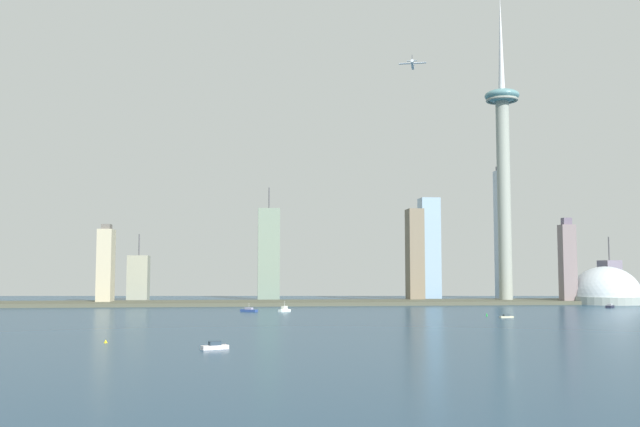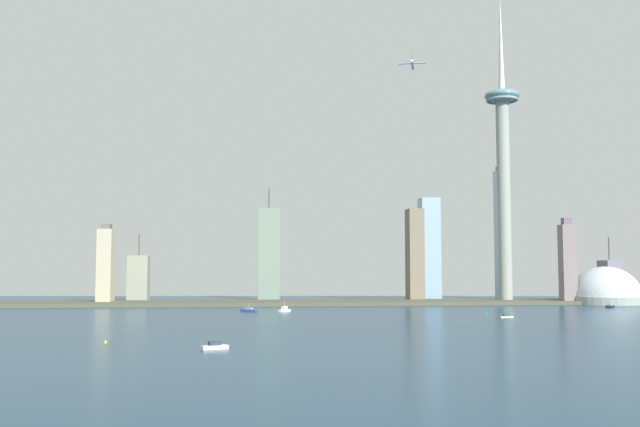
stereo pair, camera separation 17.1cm
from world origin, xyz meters
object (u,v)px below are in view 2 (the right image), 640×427
skyscraper_4 (568,263)px  channel_buoy_0 (106,341)px  boat_1 (610,306)px  boat_3 (249,310)px  skyscraper_6 (106,266)px  skyscraper_2 (269,254)px  boat_4 (215,346)px  skyscraper_0 (429,249)px  skyscraper_5 (415,256)px  skyscraper_1 (138,278)px  skyscraper_3 (610,281)px  channel_buoy_1 (487,314)px  stadium_dome (606,297)px  boat_2 (284,310)px  skyscraper_7 (501,234)px  observation_tower (503,155)px  airplane (413,65)px  boat_0 (506,316)px

skyscraper_4 → channel_buoy_0: skyscraper_4 is taller
boat_1 → boat_3: bearing=137.2°
skyscraper_6 → channel_buoy_0: size_ratio=46.26×
skyscraper_2 → boat_4: skyscraper_2 is taller
skyscraper_2 → boat_1: skyscraper_2 is taller
skyscraper_0 → skyscraper_5: (-29.16, -43.64, -8.79)m
channel_buoy_0 → boat_3: bearing=73.7°
boat_4 → boat_1: bearing=-163.2°
skyscraper_2 → boat_3: size_ratio=8.56×
skyscraper_2 → boat_1: (338.85, -184.34, -55.31)m
boat_1 → channel_buoy_0: size_ratio=7.32×
skyscraper_1 → skyscraper_3: skyscraper_1 is taller
boat_3 → channel_buoy_1: (196.47, -80.35, -0.03)m
stadium_dome → skyscraper_5: 216.15m
channel_buoy_0 → skyscraper_1: bearing=96.7°
boat_3 → skyscraper_0: bearing=81.3°
skyscraper_4 → boat_1: (10.01, -70.02, -44.00)m
boat_2 → channel_buoy_1: (164.28, -74.24, -0.51)m
channel_buoy_0 → channel_buoy_1: bearing=33.6°
skyscraper_0 → skyscraper_4: 165.99m
skyscraper_5 → boat_2: size_ratio=8.90×
skyscraper_4 → skyscraper_6: skyscraper_4 is taller
skyscraper_7 → skyscraper_1: bearing=-178.3°
skyscraper_2 → stadium_dome: bearing=-17.0°
observation_tower → skyscraper_6: size_ratio=4.16×
boat_1 → boat_3: size_ratio=0.85×
stadium_dome → skyscraper_0: skyscraper_0 is taller
skyscraper_6 → channel_buoy_1: size_ratio=31.55×
skyscraper_0 → skyscraper_6: bearing=-170.2°
skyscraper_5 → boat_2: (-161.50, -162.03, -52.69)m
boat_1 → channel_buoy_0: (-439.60, -289.63, -0.65)m
airplane → boat_4: bearing=168.6°
skyscraper_6 → skyscraper_5: bearing=3.6°
boat_1 → boat_4: 500.33m
boat_1 → channel_buoy_1: 198.89m
stadium_dome → channel_buoy_1: stadium_dome is taller
skyscraper_3 → skyscraper_7: size_ratio=0.45×
channel_buoy_1 → airplane: 310.41m
skyscraper_0 → boat_0: skyscraper_0 is taller
skyscraper_1 → boat_0: size_ratio=7.53×
stadium_dome → skyscraper_7: skyscraper_7 is taller
skyscraper_3 → channel_buoy_1: skyscraper_3 is taller
skyscraper_2 → skyscraper_5: bearing=-18.5°
boat_4 → skyscraper_6: bearing=-96.0°
boat_3 → channel_buoy_0: size_ratio=8.59×
skyscraper_1 → skyscraper_3: (558.64, -64.16, -2.91)m
skyscraper_1 → boat_3: 247.88m
skyscraper_5 → observation_tower: bearing=-14.6°
skyscraper_0 → skyscraper_3: (204.33, -55.20, -38.75)m
stadium_dome → skyscraper_2: (-372.62, 113.86, 48.74)m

